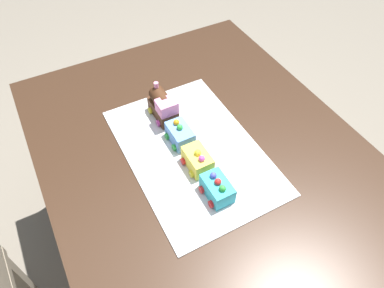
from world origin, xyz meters
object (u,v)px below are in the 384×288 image
at_px(cake_car_hopper_turquoise, 217,188).
at_px(cake_car_tanker_lemon, 198,160).
at_px(cake_car_flatbed_sky_blue, 180,134).
at_px(dining_table, 211,182).
at_px(cake_locomotive, 163,106).

bearing_deg(cake_car_hopper_turquoise, cake_car_tanker_lemon, 180.00).
height_order(cake_car_flatbed_sky_blue, cake_car_hopper_turquoise, same).
bearing_deg(cake_car_flatbed_sky_blue, cake_car_hopper_turquoise, -0.00).
relative_size(dining_table, cake_car_flatbed_sky_blue, 14.00).
relative_size(dining_table, cake_car_tanker_lemon, 14.00).
bearing_deg(cake_car_tanker_lemon, cake_car_hopper_turquoise, -0.00).
relative_size(cake_car_flatbed_sky_blue, cake_car_tanker_lemon, 1.00).
bearing_deg(cake_car_flatbed_sky_blue, cake_locomotive, 180.00).
distance_m(cake_locomotive, cake_car_tanker_lemon, 0.25).
relative_size(cake_locomotive, cake_car_flatbed_sky_blue, 1.40).
xyz_separation_m(dining_table, cake_car_tanker_lemon, (-0.01, -0.05, 0.14)).
bearing_deg(cake_car_tanker_lemon, cake_locomotive, 180.00).
bearing_deg(cake_car_hopper_turquoise, cake_locomotive, 180.00).
xyz_separation_m(dining_table, cake_car_flatbed_sky_blue, (-0.13, -0.05, 0.14)).
bearing_deg(dining_table, cake_locomotive, -169.42).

